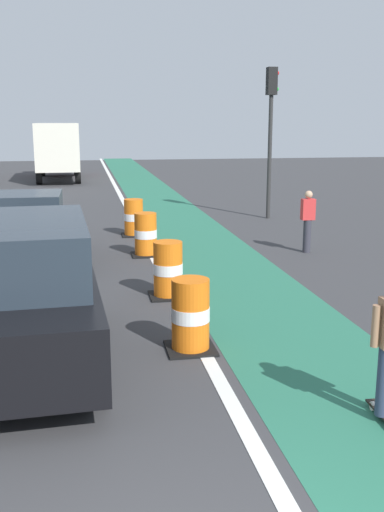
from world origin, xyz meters
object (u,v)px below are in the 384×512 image
(parked_sedan_second, at_px, (28,228))
(traffic_barrel_far, at_px, (134,218))
(pedestrian_crossing, at_px, (308,220))
(traffic_barrel_back, at_px, (146,235))
(delivery_truck_down_block, at_px, (58,148))
(traffic_barrel_mid, at_px, (168,270))
(traffic_light_corner, at_px, (271,116))
(traffic_barrel_front, at_px, (190,316))
(parked_suv_nearest, at_px, (28,293))

(parked_sedan_second, distance_m, traffic_barrel_far, 4.10)
(parked_sedan_second, relative_size, pedestrian_crossing, 2.56)
(traffic_barrel_back, height_order, delivery_truck_down_block, delivery_truck_down_block)
(traffic_barrel_mid, distance_m, pedestrian_crossing, 5.30)
(parked_sedan_second, distance_m, delivery_truck_down_block, 20.92)
(traffic_barrel_far, distance_m, traffic_light_corner, 6.24)
(traffic_barrel_front, bearing_deg, traffic_light_corner, 67.28)
(traffic_barrel_front, height_order, delivery_truck_down_block, delivery_truck_down_block)
(traffic_barrel_back, distance_m, pedestrian_crossing, 4.18)
(traffic_barrel_mid, xyz_separation_m, delivery_truck_down_block, (-2.89, 24.36, 1.31))
(traffic_barrel_mid, bearing_deg, traffic_light_corner, 61.48)
(pedestrian_crossing, bearing_deg, delivery_truck_down_block, 108.41)
(parked_suv_nearest, bearing_deg, delivery_truck_down_block, 91.13)
(traffic_barrel_front, bearing_deg, parked_suv_nearest, -177.53)
(parked_suv_nearest, xyz_separation_m, traffic_barrel_front, (2.29, 0.10, -0.50))
(delivery_truck_down_block, bearing_deg, traffic_light_corner, -63.52)
(traffic_barrel_far, bearing_deg, traffic_light_corner, 26.04)
(traffic_light_corner, xyz_separation_m, pedestrian_crossing, (-0.71, -5.55, -2.64))
(traffic_barrel_mid, distance_m, traffic_barrel_back, 3.71)
(traffic_barrel_back, bearing_deg, traffic_barrel_front, -90.20)
(delivery_truck_down_block, bearing_deg, traffic_barrel_front, -84.06)
(traffic_barrel_front, bearing_deg, delivery_truck_down_block, 95.94)
(parked_suv_nearest, relative_size, pedestrian_crossing, 2.90)
(parked_suv_nearest, height_order, traffic_barrel_far, parked_suv_nearest)
(traffic_barrel_back, bearing_deg, traffic_light_corner, 46.69)
(parked_sedan_second, height_order, pedestrian_crossing, parked_sedan_second)
(delivery_truck_down_block, relative_size, pedestrian_crossing, 4.75)
(parked_suv_nearest, distance_m, traffic_light_corner, 14.01)
(parked_suv_nearest, height_order, parked_sedan_second, parked_suv_nearest)
(traffic_barrel_front, height_order, traffic_light_corner, traffic_light_corner)
(traffic_barrel_front, distance_m, traffic_barrel_mid, 2.80)
(delivery_truck_down_block, bearing_deg, traffic_barrel_mid, -83.23)
(traffic_light_corner, bearing_deg, parked_sedan_second, -144.94)
(parked_suv_nearest, relative_size, traffic_barrel_front, 4.29)
(traffic_barrel_back, distance_m, traffic_light_corner, 7.69)
(pedestrian_crossing, bearing_deg, traffic_barrel_front, -124.30)
(traffic_light_corner, bearing_deg, traffic_barrel_far, -153.96)
(traffic_barrel_front, height_order, traffic_barrel_back, same)
(traffic_barrel_mid, relative_size, delivery_truck_down_block, 0.14)
(traffic_barrel_mid, height_order, traffic_barrel_back, same)
(pedestrian_crossing, bearing_deg, traffic_barrel_mid, -141.05)
(parked_sedan_second, relative_size, traffic_barrel_far, 3.78)
(traffic_barrel_mid, bearing_deg, traffic_barrel_back, 90.64)
(parked_suv_nearest, distance_m, traffic_barrel_far, 9.64)
(delivery_truck_down_block, bearing_deg, pedestrian_crossing, -71.59)
(parked_suv_nearest, height_order, traffic_barrel_back, parked_suv_nearest)
(parked_suv_nearest, height_order, delivery_truck_down_block, delivery_truck_down_block)
(traffic_barrel_mid, distance_m, delivery_truck_down_block, 24.57)
(parked_sedan_second, bearing_deg, traffic_barrel_far, 47.21)
(traffic_barrel_far, bearing_deg, traffic_barrel_front, -89.74)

